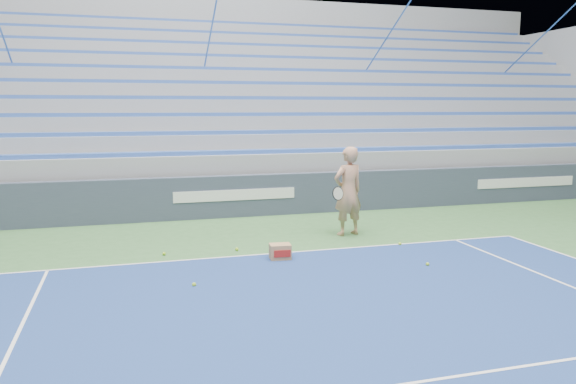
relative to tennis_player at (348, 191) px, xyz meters
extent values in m
cube|color=white|center=(-2.06, -1.16, -0.99)|extent=(10.97, 0.05, 0.00)
cube|color=white|center=(-2.06, -6.65, -0.99)|extent=(8.23, 0.05, 0.00)
cube|color=#353E51|center=(-2.06, 2.84, -0.45)|extent=(30.00, 0.30, 1.10)
cube|color=white|center=(-2.06, 2.68, -0.40)|extent=(3.20, 0.02, 0.28)
cube|color=white|center=(6.94, 2.68, -0.40)|extent=(3.40, 0.02, 0.28)
cube|color=#92959A|center=(-2.06, 7.39, -0.45)|extent=(30.00, 8.50, 1.10)
cube|color=#92959A|center=(-2.06, 7.39, 0.35)|extent=(30.00, 8.50, 0.50)
cube|color=#3157B4|center=(-2.06, 3.51, 0.65)|extent=(29.60, 0.42, 0.11)
cube|color=#92959A|center=(-2.06, 7.81, 0.85)|extent=(30.00, 7.65, 0.50)
cube|color=#3157B4|center=(-2.06, 4.36, 1.15)|extent=(29.60, 0.42, 0.11)
cube|color=#92959A|center=(-2.06, 8.24, 1.35)|extent=(30.00, 6.80, 0.50)
cube|color=#3157B4|center=(-2.06, 5.21, 1.65)|extent=(29.60, 0.42, 0.11)
cube|color=#92959A|center=(-2.06, 8.66, 1.85)|extent=(30.00, 5.95, 0.50)
cube|color=#3157B4|center=(-2.06, 6.06, 2.15)|extent=(29.60, 0.42, 0.11)
cube|color=#92959A|center=(-2.06, 9.09, 2.35)|extent=(30.00, 5.10, 0.50)
cube|color=#3157B4|center=(-2.06, 6.91, 2.65)|extent=(29.60, 0.42, 0.11)
cube|color=#92959A|center=(-2.06, 9.51, 2.85)|extent=(30.00, 4.25, 0.50)
cube|color=#3157B4|center=(-2.06, 7.76, 3.15)|extent=(29.60, 0.42, 0.11)
cube|color=#92959A|center=(-2.06, 9.94, 3.35)|extent=(30.00, 3.40, 0.50)
cube|color=#3157B4|center=(-2.06, 8.61, 3.65)|extent=(29.60, 0.42, 0.11)
cube|color=#92959A|center=(-2.06, 10.36, 3.85)|extent=(30.00, 2.55, 0.50)
cube|color=#3157B4|center=(-2.06, 9.46, 4.15)|extent=(29.60, 0.42, 0.11)
cube|color=#92959A|center=(-2.06, 10.79, 4.35)|extent=(30.00, 1.70, 0.50)
cube|color=#3157B4|center=(-2.06, 10.31, 4.65)|extent=(29.60, 0.42, 0.11)
cube|color=#92959A|center=(-2.06, 11.21, 4.85)|extent=(30.00, 0.85, 0.50)
cube|color=#3157B4|center=(-2.06, 11.16, 5.15)|extent=(29.60, 0.42, 0.11)
cube|color=#92959A|center=(-2.06, 11.94, 2.65)|extent=(31.00, 0.40, 7.30)
cylinder|color=#3263B1|center=(-8.06, 7.39, 3.60)|extent=(0.05, 8.53, 5.04)
cylinder|color=#3263B1|center=(-2.06, 7.39, 3.60)|extent=(0.05, 8.53, 5.04)
cylinder|color=#3263B1|center=(3.94, 7.39, 3.60)|extent=(0.05, 8.53, 5.04)
cylinder|color=#3263B1|center=(9.94, 7.39, 3.60)|extent=(0.05, 8.53, 5.04)
imported|color=tan|center=(0.00, 0.00, 0.00)|extent=(0.82, 0.64, 2.01)
cylinder|color=black|center=(-0.35, -0.25, -0.05)|extent=(0.12, 0.27, 0.08)
cylinder|color=beige|center=(-0.45, -0.53, 0.05)|extent=(0.29, 0.16, 0.28)
torus|color=black|center=(-0.45, -0.53, 0.05)|extent=(0.31, 0.18, 0.30)
cube|color=#A87C51|center=(-2.01, -1.56, -0.85)|extent=(0.42, 0.33, 0.30)
cube|color=#B21E19|center=(-2.01, -1.72, -0.85)|extent=(0.32, 0.04, 0.13)
sphere|color=#AFD92C|center=(-3.78, -2.76, -0.97)|extent=(0.07, 0.07, 0.07)
sphere|color=#AFD92C|center=(0.69, -1.21, -0.97)|extent=(0.07, 0.07, 0.07)
sphere|color=#AFD92C|center=(-4.12, -0.66, -0.97)|extent=(0.07, 0.07, 0.07)
sphere|color=#AFD92C|center=(-2.68, -0.71, -0.97)|extent=(0.07, 0.07, 0.07)
sphere|color=#AFD92C|center=(0.46, -2.75, -0.97)|extent=(0.07, 0.07, 0.07)
camera|label=1|loc=(-4.74, -11.58, 1.88)|focal=35.00mm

